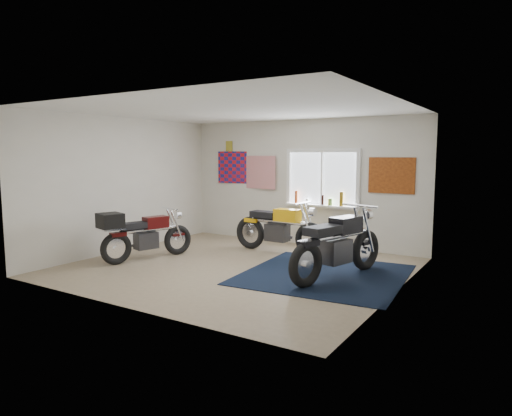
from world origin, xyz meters
The scene contains 10 objects.
ground centered at (0.00, 0.00, 0.00)m, with size 5.50×5.50×0.00m, color #9E896B.
room_shell centered at (0.00, 0.00, 1.64)m, with size 5.50×5.50×5.50m.
navy_rug centered at (1.50, 0.35, 0.01)m, with size 2.50×2.60×0.01m, color black.
window_assembly centered at (0.50, 2.47, 1.37)m, with size 1.66×0.17×1.26m.
oil_bottles centered at (0.58, 2.40, 1.02)m, with size 1.12×0.09×0.30m.
flag_display centered at (-1.90, 2.48, 2.15)m, with size 1.60×0.10×1.17m.
triumph_poster centered at (1.95, 2.48, 1.55)m, with size 0.90×0.03×0.70m, color #A54C14.
yellow_triumph centered at (0.05, 1.44, 0.46)m, with size 2.10×0.63×1.06m.
black_chrome_bike centered at (1.75, 0.28, 0.50)m, with size 0.85×2.18×1.14m.
maroon_tourer centered at (-1.80, -0.51, 0.49)m, with size 0.87×1.84×0.94m.
Camera 1 is at (4.40, -6.42, 1.96)m, focal length 32.00 mm.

